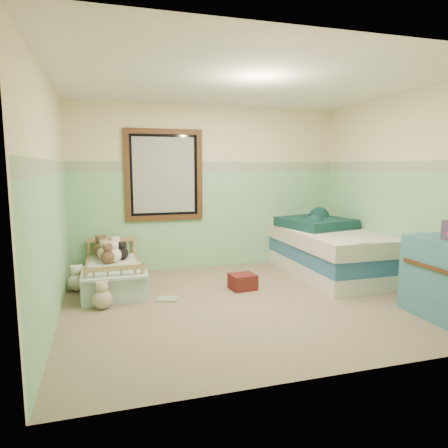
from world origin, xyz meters
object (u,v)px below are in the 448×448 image
object	(u,v)px
plush_floor_tan	(102,299)
twin_bed_frame	(327,267)
plush_floor_cream	(77,282)
floor_book	(167,299)
toddler_bed_frame	(114,280)
red_pillow	(243,282)
dresser	(448,279)

from	to	relation	value
plush_floor_tan	twin_bed_frame	world-z (taller)	twin_bed_frame
plush_floor_cream	twin_bed_frame	distance (m)	3.51
plush_floor_cream	floor_book	bearing A→B (deg)	-33.18
toddler_bed_frame	plush_floor_cream	size ratio (longest dim) A/B	6.06
twin_bed_frame	floor_book	xyz separation A→B (m)	(-2.45, -0.49, -0.10)
red_pillow	floor_book	size ratio (longest dim) A/B	1.34
twin_bed_frame	plush_floor_cream	bearing A→B (deg)	176.82
plush_floor_cream	plush_floor_tan	world-z (taller)	plush_floor_cream
toddler_bed_frame	dresser	world-z (taller)	dresser
plush_floor_cream	twin_bed_frame	size ratio (longest dim) A/B	0.11
twin_bed_frame	dresser	distance (m)	1.94
red_pillow	toddler_bed_frame	bearing A→B (deg)	160.43
plush_floor_cream	twin_bed_frame	xyz separation A→B (m)	(3.50, -0.19, -0.01)
toddler_bed_frame	dresser	bearing A→B (deg)	-32.57
toddler_bed_frame	plush_floor_tan	size ratio (longest dim) A/B	6.47
plush_floor_cream	floor_book	xyz separation A→B (m)	(1.05, -0.69, -0.10)
plush_floor_tan	toddler_bed_frame	bearing A→B (deg)	79.83
twin_bed_frame	red_pillow	bearing A→B (deg)	-166.57
plush_floor_tan	red_pillow	world-z (taller)	plush_floor_tan
twin_bed_frame	red_pillow	distance (m)	1.49
plush_floor_cream	red_pillow	world-z (taller)	plush_floor_cream
twin_bed_frame	dresser	bearing A→B (deg)	-81.69
toddler_bed_frame	twin_bed_frame	size ratio (longest dim) A/B	0.67
plush_floor_tan	plush_floor_cream	bearing A→B (deg)	111.44
red_pillow	plush_floor_cream	bearing A→B (deg)	165.30
dresser	floor_book	size ratio (longest dim) A/B	3.54
toddler_bed_frame	plush_floor_cream	xyz separation A→B (m)	(-0.46, -0.03, 0.03)
dresser	red_pillow	size ratio (longest dim) A/B	2.64
dresser	floor_book	xyz separation A→B (m)	(-2.73, 1.41, -0.41)
dresser	floor_book	bearing A→B (deg)	152.74
toddler_bed_frame	red_pillow	size ratio (longest dim) A/B	4.40
plush_floor_tan	floor_book	distance (m)	0.75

